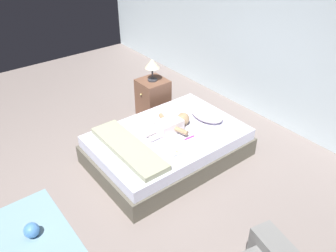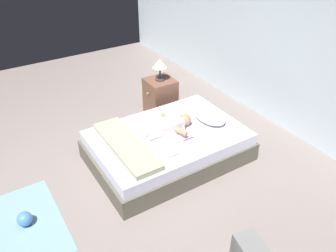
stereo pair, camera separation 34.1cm
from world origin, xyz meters
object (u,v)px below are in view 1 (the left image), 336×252
(nightstand, at_px, (153,98))
(toy_ball, at_px, (32,230))
(baby_bottle, at_px, (177,153))
(toothbrush, at_px, (190,137))
(baby, at_px, (171,125))
(bed, at_px, (168,146))
(pillow, at_px, (207,114))
(lamp, at_px, (152,65))

(nightstand, distance_m, toy_ball, 2.52)
(baby_bottle, bearing_deg, toothbrush, 115.32)
(baby, distance_m, baby_bottle, 0.51)
(bed, height_order, pillow, pillow)
(pillow, relative_size, lamp, 1.50)
(bed, height_order, toy_ball, bed)
(toothbrush, distance_m, lamp, 1.33)
(nightstand, distance_m, lamp, 0.53)
(lamp, relative_size, toy_ball, 2.20)
(baby, height_order, nightstand, nightstand)
(pillow, distance_m, nightstand, 1.02)
(bed, relative_size, pillow, 3.80)
(pillow, height_order, toy_ball, pillow)
(baby, bearing_deg, bed, -65.83)
(bed, bearing_deg, lamp, 153.73)
(pillow, xyz_separation_m, baby, (-0.07, -0.53, 0.01))
(bed, bearing_deg, baby, 114.17)
(baby, distance_m, toothbrush, 0.29)
(baby, bearing_deg, baby_bottle, -31.74)
(toothbrush, distance_m, nightstand, 1.26)
(baby, bearing_deg, toy_ball, -84.33)
(nightstand, bearing_deg, lamp, 90.00)
(toothbrush, height_order, nightstand, nightstand)
(bed, height_order, baby_bottle, baby_bottle)
(baby, xyz_separation_m, toothbrush, (0.28, 0.06, -0.06))
(lamp, xyz_separation_m, baby_bottle, (1.37, -0.67, -0.41))
(nightstand, bearing_deg, baby, -23.09)
(bed, bearing_deg, nightstand, 153.74)
(lamp, bearing_deg, baby, -23.09)
(baby, distance_m, lamp, 1.08)
(baby_bottle, bearing_deg, bed, 154.73)
(toothbrush, relative_size, lamp, 0.48)
(bed, distance_m, baby, 0.28)
(toy_ball, height_order, baby_bottle, baby_bottle)
(baby, bearing_deg, lamp, 156.91)
(bed, height_order, nightstand, nightstand)
(baby, relative_size, toothbrush, 4.05)
(toothbrush, height_order, toy_ball, toothbrush)
(bed, height_order, lamp, lamp)
(pillow, xyz_separation_m, toothbrush, (0.21, -0.46, -0.05))
(bed, distance_m, toy_ball, 1.78)
(baby, xyz_separation_m, toy_ball, (0.18, -1.85, -0.37))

